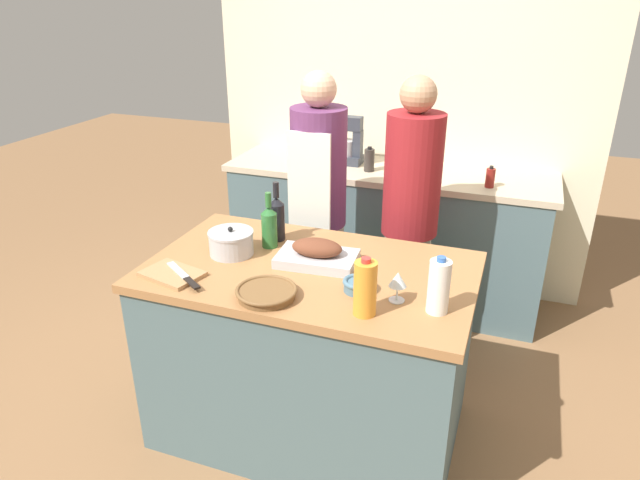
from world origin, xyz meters
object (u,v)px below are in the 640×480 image
(stock_pot, at_px, (231,243))
(knife_chef, at_px, (184,276))
(wine_glass_left, at_px, (398,280))
(person_cook_guest, at_px, (410,211))
(juice_jug, at_px, (365,288))
(roasting_pan, at_px, (317,254))
(condiment_bottle_short, at_px, (369,160))
(wine_bottle_green, at_px, (269,226))
(person_cook_aproned, at_px, (319,203))
(stand_mixer, at_px, (349,144))
(mixing_bowl, at_px, (358,285))
(milk_jug, at_px, (439,286))
(condiment_bottle_tall, at_px, (320,151))
(condiment_bottle_extra, at_px, (490,178))
(wine_bottle_dark, at_px, (277,217))
(wicker_basket, at_px, (266,292))
(cutting_board, at_px, (172,274))

(stock_pot, relative_size, knife_chef, 0.82)
(wine_glass_left, distance_m, knife_chef, 0.90)
(person_cook_guest, bearing_deg, juice_jug, -93.18)
(roasting_pan, relative_size, condiment_bottle_short, 2.27)
(juice_jug, distance_m, wine_bottle_green, 0.74)
(person_cook_aproned, xyz_separation_m, person_cook_guest, (0.52, 0.06, -0.00))
(condiment_bottle_short, xyz_separation_m, person_cook_guest, (0.39, -0.56, -0.10))
(juice_jug, xyz_separation_m, stand_mixer, (-0.62, 1.77, 0.06))
(mixing_bowl, relative_size, condiment_bottle_short, 0.79)
(milk_jug, height_order, condiment_bottle_tall, condiment_bottle_tall)
(juice_jug, bearing_deg, knife_chef, -179.79)
(condiment_bottle_extra, bearing_deg, person_cook_guest, -127.02)
(mixing_bowl, distance_m, person_cook_guest, 0.93)
(mixing_bowl, xyz_separation_m, condiment_bottle_tall, (-0.72, 1.53, 0.10))
(wine_bottle_dark, relative_size, condiment_bottle_short, 1.82)
(knife_chef, height_order, stand_mixer, stand_mixer)
(roasting_pan, xyz_separation_m, condiment_bottle_tall, (-0.48, 1.35, 0.08))
(mixing_bowl, height_order, person_cook_aproned, person_cook_aproned)
(stock_pot, relative_size, condiment_bottle_tall, 1.07)
(wicker_basket, distance_m, cutting_board, 0.46)
(person_cook_aproned, bearing_deg, cutting_board, -105.92)
(condiment_bottle_extra, height_order, person_cook_aproned, person_cook_aproned)
(juice_jug, xyz_separation_m, condiment_bottle_extra, (0.33, 1.59, -0.01))
(stock_pot, height_order, condiment_bottle_short, condiment_bottle_short)
(wine_bottle_green, distance_m, knife_chef, 0.49)
(wicker_basket, distance_m, stock_pot, 0.46)
(condiment_bottle_tall, xyz_separation_m, person_cook_aproned, (0.23, -0.66, -0.11))
(roasting_pan, bearing_deg, wicker_basket, -103.23)
(wine_glass_left, bearing_deg, stand_mixer, 113.57)
(stand_mixer, height_order, condiment_bottle_extra, stand_mixer)
(roasting_pan, distance_m, juice_jug, 0.47)
(stock_pot, height_order, wine_bottle_green, wine_bottle_green)
(wicker_basket, relative_size, wine_bottle_dark, 0.85)
(wicker_basket, height_order, juice_jug, juice_jug)
(wine_bottle_dark, height_order, person_cook_aproned, person_cook_aproned)
(cutting_board, height_order, condiment_bottle_tall, condiment_bottle_tall)
(wine_bottle_dark, bearing_deg, mixing_bowl, -34.84)
(roasting_pan, bearing_deg, juice_jug, -46.99)
(wine_glass_left, xyz_separation_m, person_cook_aproned, (-0.66, 0.89, -0.07))
(mixing_bowl, distance_m, condiment_bottle_tall, 1.70)
(cutting_board, bearing_deg, condiment_bottle_extra, 52.84)
(stock_pot, height_order, juice_jug, juice_jug)
(cutting_board, relative_size, person_cook_guest, 0.18)
(mixing_bowl, distance_m, condiment_bottle_short, 1.54)
(condiment_bottle_short, bearing_deg, stand_mixer, 146.32)
(mixing_bowl, bearing_deg, condiment_bottle_extra, 74.38)
(milk_jug, bearing_deg, stock_pot, 169.16)
(juice_jug, height_order, condiment_bottle_short, juice_jug)
(cutting_board, height_order, juice_jug, juice_jug)
(stock_pot, bearing_deg, person_cook_guest, 49.22)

